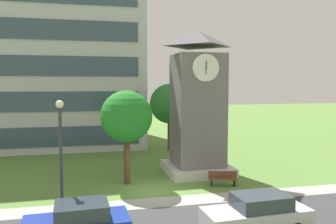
{
  "coord_description": "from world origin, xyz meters",
  "views": [
    {
      "loc": [
        -3.81,
        -20.17,
        6.39
      ],
      "look_at": [
        1.92,
        4.5,
        4.35
      ],
      "focal_mm": 37.33,
      "sensor_mm": 36.0,
      "label": 1
    }
  ],
  "objects_px": {
    "street_lamp": "(61,147)",
    "tree_streetside": "(127,117)",
    "clock_tower": "(198,110)",
    "parked_car_silver": "(257,214)",
    "parked_car_blue": "(78,224)",
    "tree_near_tower": "(170,104)",
    "park_bench": "(223,178)"
  },
  "relations": [
    {
      "from": "tree_streetside",
      "to": "parked_car_blue",
      "type": "relative_size",
      "value": 1.42
    },
    {
      "from": "tree_near_tower",
      "to": "tree_streetside",
      "type": "height_order",
      "value": "tree_near_tower"
    },
    {
      "from": "tree_near_tower",
      "to": "parked_car_silver",
      "type": "height_order",
      "value": "tree_near_tower"
    },
    {
      "from": "parked_car_blue",
      "to": "tree_near_tower",
      "type": "bearing_deg",
      "value": 66.25
    },
    {
      "from": "tree_streetside",
      "to": "street_lamp",
      "type": "bearing_deg",
      "value": -123.34
    },
    {
      "from": "street_lamp",
      "to": "parked_car_silver",
      "type": "xyz_separation_m",
      "value": [
        8.21,
        -3.24,
        -2.66
      ]
    },
    {
      "from": "clock_tower",
      "to": "parked_car_silver",
      "type": "xyz_separation_m",
      "value": [
        -0.67,
        -10.4,
        -3.64
      ]
    },
    {
      "from": "parked_car_silver",
      "to": "street_lamp",
      "type": "bearing_deg",
      "value": 158.46
    },
    {
      "from": "tree_streetside",
      "to": "parked_car_blue",
      "type": "distance_m",
      "value": 9.28
    },
    {
      "from": "park_bench",
      "to": "street_lamp",
      "type": "xyz_separation_m",
      "value": [
        -9.46,
        -3.7,
        3.06
      ]
    },
    {
      "from": "tree_streetside",
      "to": "parked_car_silver",
      "type": "bearing_deg",
      "value": -62.44
    },
    {
      "from": "parked_car_blue",
      "to": "parked_car_silver",
      "type": "distance_m",
      "value": 7.47
    },
    {
      "from": "park_bench",
      "to": "tree_streetside",
      "type": "height_order",
      "value": "tree_streetside"
    },
    {
      "from": "street_lamp",
      "to": "tree_streetside",
      "type": "relative_size",
      "value": 0.94
    },
    {
      "from": "street_lamp",
      "to": "parked_car_blue",
      "type": "bearing_deg",
      "value": -73.54
    },
    {
      "from": "tree_near_tower",
      "to": "tree_streetside",
      "type": "distance_m",
      "value": 11.57
    },
    {
      "from": "park_bench",
      "to": "clock_tower",
      "type": "bearing_deg",
      "value": 99.49
    },
    {
      "from": "tree_streetside",
      "to": "parked_car_silver",
      "type": "xyz_separation_m",
      "value": [
        4.57,
        -8.77,
        -3.44
      ]
    },
    {
      "from": "parked_car_blue",
      "to": "park_bench",
      "type": "bearing_deg",
      "value": 36.0
    },
    {
      "from": "clock_tower",
      "to": "tree_streetside",
      "type": "relative_size",
      "value": 1.69
    },
    {
      "from": "parked_car_blue",
      "to": "parked_car_silver",
      "type": "relative_size",
      "value": 0.91
    },
    {
      "from": "park_bench",
      "to": "tree_near_tower",
      "type": "relative_size",
      "value": 0.29
    },
    {
      "from": "street_lamp",
      "to": "tree_streetside",
      "type": "xyz_separation_m",
      "value": [
        3.64,
        5.52,
        0.78
      ]
    },
    {
      "from": "tree_streetside",
      "to": "clock_tower",
      "type": "bearing_deg",
      "value": 17.34
    },
    {
      "from": "clock_tower",
      "to": "street_lamp",
      "type": "relative_size",
      "value": 1.79
    },
    {
      "from": "park_bench",
      "to": "street_lamp",
      "type": "height_order",
      "value": "street_lamp"
    },
    {
      "from": "park_bench",
      "to": "parked_car_silver",
      "type": "distance_m",
      "value": 7.06
    },
    {
      "from": "tree_near_tower",
      "to": "street_lamp",
      "type": "bearing_deg",
      "value": -119.3
    },
    {
      "from": "clock_tower",
      "to": "parked_car_blue",
      "type": "relative_size",
      "value": 2.39
    },
    {
      "from": "parked_car_silver",
      "to": "park_bench",
      "type": "bearing_deg",
      "value": 79.82
    },
    {
      "from": "street_lamp",
      "to": "parked_car_silver",
      "type": "height_order",
      "value": "street_lamp"
    },
    {
      "from": "parked_car_blue",
      "to": "tree_streetside",
      "type": "bearing_deg",
      "value": 70.6
    }
  ]
}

